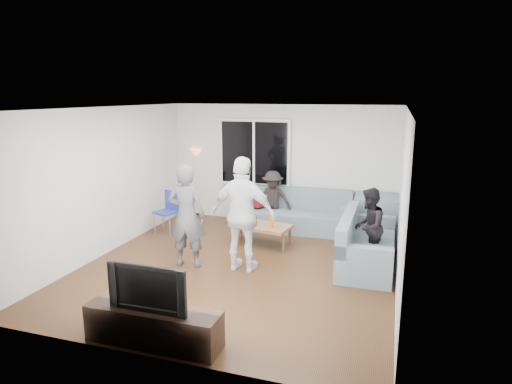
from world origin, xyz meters
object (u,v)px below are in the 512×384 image
(side_chair, at_px, (166,213))
(player_left, at_px, (187,216))
(floor_lamp, at_px, (198,182))
(player_right, at_px, (243,215))
(sofa_back_section, at_px, (295,210))
(sofa_right_section, at_px, (368,240))
(television, at_px, (151,286))
(spectator_back, at_px, (273,199))
(coffee_table, at_px, (261,235))
(spectator_right, at_px, (369,227))
(tv_console, at_px, (154,326))

(side_chair, relative_size, player_left, 0.50)
(floor_lamp, xyz_separation_m, player_right, (2.17, -2.93, 0.15))
(sofa_back_section, xyz_separation_m, sofa_right_section, (1.58, -1.54, 0.00))
(television, bearing_deg, spectator_back, 89.14)
(coffee_table, relative_size, spectator_right, 0.84)
(sofa_back_section, distance_m, player_right, 2.47)
(coffee_table, xyz_separation_m, television, (-0.18, -3.63, 0.51))
(player_right, bearing_deg, spectator_right, -152.10)
(sofa_back_section, relative_size, floor_lamp, 1.47)
(player_right, relative_size, spectator_right, 1.42)
(spectator_back, bearing_deg, player_left, -117.05)
(player_left, bearing_deg, player_right, 179.52)
(spectator_right, height_order, television, spectator_right)
(side_chair, xyz_separation_m, spectator_right, (4.07, -0.50, 0.23))
(coffee_table, bearing_deg, player_left, -122.21)
(player_right, distance_m, spectator_right, 2.11)
(coffee_table, xyz_separation_m, spectator_back, (-0.10, 1.17, 0.42))
(side_chair, height_order, player_left, player_left)
(coffee_table, relative_size, side_chair, 1.28)
(side_chair, height_order, tv_console, side_chair)
(spectator_right, bearing_deg, sofa_back_section, -126.31)
(sofa_back_section, height_order, spectator_right, spectator_right)
(sofa_back_section, relative_size, spectator_right, 1.75)
(floor_lamp, bearing_deg, spectator_right, -26.92)
(spectator_right, xyz_separation_m, television, (-2.16, -3.24, 0.06))
(floor_lamp, bearing_deg, coffee_table, -38.87)
(spectator_back, bearing_deg, coffee_table, -95.35)
(tv_console, bearing_deg, side_chair, 117.00)
(spectator_back, relative_size, television, 1.29)
(player_left, xyz_separation_m, tv_console, (0.68, -2.27, -0.64))
(side_chair, xyz_separation_m, spectator_back, (1.98, 1.06, 0.19))
(sofa_right_section, bearing_deg, floor_lamp, 62.91)
(side_chair, height_order, floor_lamp, floor_lamp)
(player_right, relative_size, spectator_back, 1.52)
(floor_lamp, bearing_deg, tv_console, -70.25)
(sofa_right_section, relative_size, coffee_table, 1.82)
(side_chair, distance_m, spectator_back, 2.25)
(side_chair, relative_size, player_right, 0.46)
(floor_lamp, bearing_deg, sofa_right_section, -27.09)
(spectator_right, bearing_deg, television, -26.03)
(sofa_back_section, xyz_separation_m, spectator_back, (-0.51, 0.03, 0.19))
(spectator_right, bearing_deg, player_left, -63.38)
(spectator_back, bearing_deg, sofa_right_section, -47.37)
(spectator_right, distance_m, tv_console, 3.92)
(coffee_table, xyz_separation_m, side_chair, (-2.08, 0.11, 0.23))
(spectator_right, distance_m, television, 3.90)
(tv_console, bearing_deg, coffee_table, 87.23)
(sofa_right_section, xyz_separation_m, player_left, (-2.85, -0.96, 0.44))
(player_left, height_order, spectator_right, player_left)
(coffee_table, height_order, player_right, player_right)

